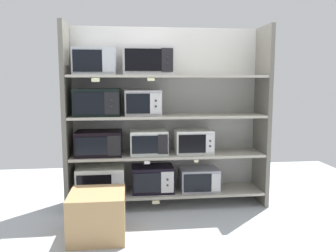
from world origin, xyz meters
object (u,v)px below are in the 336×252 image
at_px(microwave_4, 149,142).
at_px(microwave_7, 143,103).
at_px(microwave_6, 98,102).
at_px(microwave_9, 148,61).
at_px(microwave_8, 95,62).
at_px(microwave_2, 199,179).
at_px(microwave_5, 194,141).
at_px(microwave_0, 101,180).
at_px(shipping_carton, 98,215).
at_px(microwave_3, 99,143).
at_px(microwave_1, 152,179).

bearing_deg(microwave_4, microwave_7, -179.84).
height_order(microwave_6, microwave_9, microwave_9).
bearing_deg(microwave_7, microwave_8, -179.99).
height_order(microwave_2, microwave_5, microwave_5).
height_order(microwave_0, microwave_7, microwave_7).
xyz_separation_m(microwave_0, microwave_7, (0.51, -0.00, 0.93)).
bearing_deg(microwave_4, shipping_carton, -124.64).
bearing_deg(microwave_2, microwave_3, 179.98).
bearing_deg(microwave_4, microwave_9, -178.35).
xyz_separation_m(microwave_2, microwave_9, (-0.63, 0.00, 1.45)).
height_order(microwave_2, microwave_3, microwave_3).
height_order(microwave_0, microwave_3, microwave_3).
xyz_separation_m(microwave_0, shipping_carton, (0.03, -0.80, -0.12)).
relative_size(microwave_2, microwave_6, 0.91).
xyz_separation_m(microwave_7, microwave_9, (0.06, 0.00, 0.49)).
distance_m(microwave_0, microwave_1, 0.62).
relative_size(microwave_5, shipping_carton, 0.84).
relative_size(microwave_4, microwave_6, 0.85).
relative_size(microwave_8, shipping_carton, 0.90).
bearing_deg(microwave_2, microwave_9, 179.98).
relative_size(microwave_1, microwave_2, 1.06).
height_order(microwave_2, microwave_4, microwave_4).
bearing_deg(microwave_1, microwave_2, -0.03).
height_order(microwave_0, microwave_9, microwave_9).
relative_size(microwave_6, microwave_8, 1.09).
bearing_deg(microwave_6, microwave_3, 2.98).
bearing_deg(microwave_1, microwave_4, 179.91).
height_order(microwave_8, microwave_9, microwave_9).
distance_m(microwave_7, microwave_8, 0.73).
distance_m(microwave_1, microwave_9, 1.42).
xyz_separation_m(microwave_1, microwave_8, (-0.66, -0.00, 1.41)).
xyz_separation_m(microwave_4, microwave_7, (-0.07, -0.00, 0.48)).
xyz_separation_m(microwave_4, microwave_8, (-0.62, -0.00, 0.95)).
xyz_separation_m(microwave_2, microwave_8, (-1.24, 0.00, 1.43)).
height_order(microwave_7, shipping_carton, microwave_7).
bearing_deg(microwave_4, microwave_6, -179.98).
bearing_deg(microwave_6, shipping_carton, -86.76).
height_order(microwave_3, microwave_8, microwave_8).
bearing_deg(microwave_3, microwave_9, -0.02).
distance_m(microwave_2, microwave_9, 1.58).
bearing_deg(microwave_5, shipping_carton, -144.05).
bearing_deg(shipping_carton, microwave_1, 53.36).
bearing_deg(microwave_3, microwave_7, -0.03).
xyz_separation_m(microwave_1, microwave_6, (-0.64, -0.00, 0.94)).
relative_size(microwave_1, microwave_3, 0.94).
relative_size(microwave_1, shipping_carton, 0.94).
xyz_separation_m(microwave_1, microwave_5, (0.51, -0.00, 0.46)).
distance_m(microwave_4, microwave_6, 0.77).
height_order(microwave_1, microwave_7, microwave_7).
bearing_deg(microwave_6, microwave_8, -179.89).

